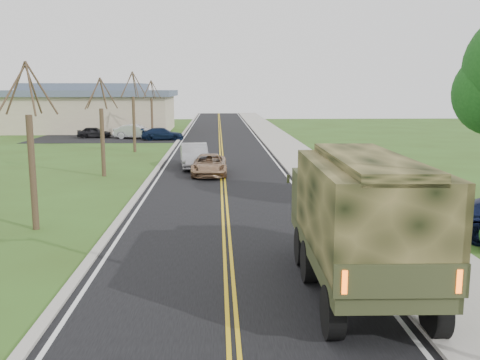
{
  "coord_description": "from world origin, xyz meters",
  "views": [
    {
      "loc": [
        -0.3,
        -9.39,
        5.15
      ],
      "look_at": [
        0.52,
        9.93,
        1.8
      ],
      "focal_mm": 40.0,
      "sensor_mm": 36.0,
      "label": 1
    }
  ],
  "objects": [
    {
      "name": "lot_car_silver",
      "position": [
        -8.6,
        45.58,
        0.73
      ],
      "size": [
        4.63,
        2.25,
        1.46
      ],
      "primitive_type": "imported",
      "rotation": [
        0.0,
        0.0,
        1.41
      ],
      "color": "silver",
      "rests_on": "ground"
    },
    {
      "name": "suv_champagne",
      "position": [
        -0.8,
        22.12,
        0.62
      ],
      "size": [
        2.05,
        4.46,
        1.24
      ],
      "primitive_type": "imported",
      "rotation": [
        0.0,
        0.0,
        -0.0
      ],
      "color": "#9A7657",
      "rests_on": "ground"
    },
    {
      "name": "sidewalk_right",
      "position": [
        5.9,
        40.0,
        0.05
      ],
      "size": [
        3.2,
        120.0,
        0.1
      ],
      "primitive_type": "cube",
      "color": "#9E998E",
      "rests_on": "ground"
    },
    {
      "name": "sedan_silver",
      "position": [
        -1.81,
        25.08,
        0.79
      ],
      "size": [
        2.12,
        4.92,
        1.57
      ],
      "primitive_type": "imported",
      "rotation": [
        0.0,
        0.0,
        0.1
      ],
      "color": "#9E9EA2",
      "rests_on": "ground"
    },
    {
      "name": "bare_tree_d",
      "position": [
        -7.0,
        46.0,
        2.55
      ],
      "size": [
        1.88,
        2.2,
        5.91
      ],
      "color": "#38281C",
      "rests_on": "ground"
    },
    {
      "name": "curb_left",
      "position": [
        -4.15,
        40.0,
        0.05
      ],
      "size": [
        0.3,
        120.0,
        0.1
      ],
      "primitive_type": "cube",
      "color": "#9E998E",
      "rests_on": "ground"
    },
    {
      "name": "road",
      "position": [
        0.0,
        40.0,
        0.01
      ],
      "size": [
        8.0,
        120.0,
        0.01
      ],
      "primitive_type": "cube",
      "color": "black",
      "rests_on": "ground"
    },
    {
      "name": "curb_right",
      "position": [
        4.15,
        40.0,
        0.06
      ],
      "size": [
        0.3,
        120.0,
        0.12
      ],
      "primitive_type": "cube",
      "color": "#9E998E",
      "rests_on": "ground"
    },
    {
      "name": "bare_tree_c",
      "position": [
        -7.0,
        34.0,
        2.78
      ],
      "size": [
        2.04,
        2.39,
        6.42
      ],
      "color": "#38281C",
      "rests_on": "ground"
    },
    {
      "name": "lot_car_navy",
      "position": [
        -5.77,
        43.98,
        0.61
      ],
      "size": [
        4.3,
        1.98,
        1.22
      ],
      "primitive_type": "imported",
      "rotation": [
        0.0,
        0.0,
        1.64
      ],
      "color": "#0D1932",
      "rests_on": "ground"
    },
    {
      "name": "bare_tree_b",
      "position": [
        -7.0,
        22.0,
        2.48
      ],
      "size": [
        1.83,
        2.14,
        5.73
      ],
      "color": "#38281C",
      "rests_on": "ground"
    },
    {
      "name": "bare_tree_a",
      "position": [
        -7.0,
        10.0,
        2.63
      ],
      "size": [
        1.93,
        2.26,
        6.08
      ],
      "color": "#38281C",
      "rests_on": "ground"
    },
    {
      "name": "lot_car_dark",
      "position": [
        -13.04,
        46.49,
        0.58
      ],
      "size": [
        3.49,
        1.55,
        1.17
      ],
      "primitive_type": "imported",
      "rotation": [
        0.0,
        0.0,
        1.62
      ],
      "color": "black",
      "rests_on": "ground"
    },
    {
      "name": "commercial_building",
      "position": [
        -15.98,
        55.97,
        2.69
      ],
      "size": [
        25.5,
        21.5,
        5.65
      ],
      "color": "tan",
      "rests_on": "ground"
    },
    {
      "name": "military_truck",
      "position": [
        3.19,
        3.35,
        2.06
      ],
      "size": [
        2.68,
        7.29,
        3.6
      ],
      "rotation": [
        0.0,
        0.0,
        -0.02
      ],
      "color": "black",
      "rests_on": "ground"
    }
  ]
}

